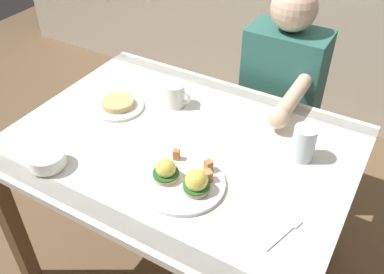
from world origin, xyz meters
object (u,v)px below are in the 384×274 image
(eggs_benedict_plate, at_px, (183,180))
(diner_person, at_px, (279,95))
(coffee_mug, at_px, (175,94))
(side_plate, at_px, (118,105))
(water_glass_near, at_px, (303,145))
(fork, at_px, (285,232))
(dining_table, at_px, (181,164))
(fruit_bowl, at_px, (47,160))

(eggs_benedict_plate, bearing_deg, diner_person, 87.58)
(eggs_benedict_plate, distance_m, coffee_mug, 0.45)
(side_plate, xyz_separation_m, diner_person, (0.48, 0.54, -0.10))
(eggs_benedict_plate, distance_m, water_glass_near, 0.42)
(diner_person, bearing_deg, water_glass_near, -62.57)
(fork, bearing_deg, dining_table, 156.88)
(eggs_benedict_plate, height_order, fruit_bowl, eggs_benedict_plate)
(coffee_mug, bearing_deg, side_plate, -144.95)
(water_glass_near, bearing_deg, side_plate, -173.82)
(diner_person, bearing_deg, fruit_bowl, -116.54)
(dining_table, height_order, water_glass_near, water_glass_near)
(water_glass_near, bearing_deg, fruit_bowl, -146.63)
(coffee_mug, xyz_separation_m, fork, (0.60, -0.39, -0.05))
(coffee_mug, height_order, side_plate, coffee_mug)
(eggs_benedict_plate, height_order, water_glass_near, water_glass_near)
(dining_table, relative_size, diner_person, 1.05)
(coffee_mug, distance_m, diner_person, 0.53)
(fruit_bowl, height_order, diner_person, diner_person)
(side_plate, bearing_deg, dining_table, -9.99)
(fork, height_order, diner_person, diner_person)
(fork, bearing_deg, diner_person, 111.15)
(water_glass_near, bearing_deg, dining_table, -161.35)
(coffee_mug, bearing_deg, eggs_benedict_plate, -54.90)
(water_glass_near, xyz_separation_m, diner_person, (-0.24, 0.47, -0.14))
(eggs_benedict_plate, relative_size, water_glass_near, 2.20)
(water_glass_near, distance_m, diner_person, 0.54)
(water_glass_near, height_order, side_plate, water_glass_near)
(fruit_bowl, height_order, side_plate, fruit_bowl)
(fork, distance_m, side_plate, 0.83)
(fruit_bowl, distance_m, fork, 0.79)
(fruit_bowl, bearing_deg, side_plate, 91.86)
(side_plate, height_order, diner_person, diner_person)
(fork, relative_size, water_glass_near, 1.25)
(side_plate, distance_m, diner_person, 0.73)
(eggs_benedict_plate, height_order, coffee_mug, coffee_mug)
(fork, relative_size, side_plate, 0.77)
(eggs_benedict_plate, bearing_deg, water_glass_near, 49.22)
(dining_table, height_order, diner_person, diner_person)
(coffee_mug, distance_m, water_glass_near, 0.54)
(fruit_bowl, bearing_deg, coffee_mug, 71.62)
(dining_table, relative_size, fork, 7.82)
(dining_table, xyz_separation_m, eggs_benedict_plate, (0.12, -0.18, 0.13))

